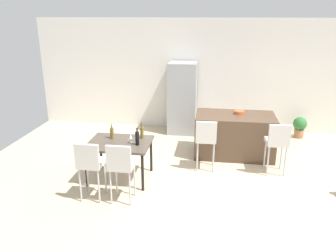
{
  "coord_description": "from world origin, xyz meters",
  "views": [
    {
      "loc": [
        -0.18,
        -5.96,
        3.0
      ],
      "look_at": [
        -1.09,
        0.34,
        0.85
      ],
      "focal_mm": 35.73,
      "sensor_mm": 36.0,
      "label": 1
    }
  ],
  "objects_px": {
    "wine_bottle_left": "(137,138)",
    "wine_glass_middle": "(131,137)",
    "wine_bottle_far": "(142,132)",
    "potted_plant": "(300,126)",
    "kitchen_island": "(234,135)",
    "bar_chair_middle": "(277,141)",
    "bar_chair_left": "(206,137)",
    "wine_bottle_right": "(112,133)",
    "dining_chair_far": "(121,164)",
    "dining_chair_near": "(90,162)",
    "dining_table": "(120,146)",
    "refrigerator": "(182,98)",
    "fruit_bowl": "(239,112)"
  },
  "relations": [
    {
      "from": "wine_bottle_left",
      "to": "wine_glass_middle",
      "type": "height_order",
      "value": "wine_bottle_left"
    },
    {
      "from": "wine_bottle_far",
      "to": "wine_glass_middle",
      "type": "xyz_separation_m",
      "value": [
        -0.15,
        -0.27,
        0.0
      ]
    },
    {
      "from": "wine_bottle_far",
      "to": "wine_glass_middle",
      "type": "height_order",
      "value": "wine_bottle_far"
    },
    {
      "from": "potted_plant",
      "to": "kitchen_island",
      "type": "bearing_deg",
      "value": -141.65
    },
    {
      "from": "bar_chair_middle",
      "to": "bar_chair_left",
      "type": "bearing_deg",
      "value": -180.0
    },
    {
      "from": "bar_chair_left",
      "to": "wine_bottle_right",
      "type": "bearing_deg",
      "value": -166.21
    },
    {
      "from": "dining_chair_far",
      "to": "potted_plant",
      "type": "xyz_separation_m",
      "value": [
        3.61,
        3.62,
        -0.39
      ]
    },
    {
      "from": "bar_chair_left",
      "to": "dining_chair_near",
      "type": "height_order",
      "value": "same"
    },
    {
      "from": "dining_chair_far",
      "to": "wine_glass_middle",
      "type": "xyz_separation_m",
      "value": [
        -0.04,
        0.81,
        0.17
      ]
    },
    {
      "from": "dining_chair_near",
      "to": "wine_bottle_far",
      "type": "bearing_deg",
      "value": 59.71
    },
    {
      "from": "dining_table",
      "to": "refrigerator",
      "type": "height_order",
      "value": "refrigerator"
    },
    {
      "from": "wine_bottle_right",
      "to": "refrigerator",
      "type": "relative_size",
      "value": 0.15
    },
    {
      "from": "dining_chair_near",
      "to": "wine_glass_middle",
      "type": "height_order",
      "value": "dining_chair_near"
    },
    {
      "from": "kitchen_island",
      "to": "bar_chair_middle",
      "type": "relative_size",
      "value": 1.61
    },
    {
      "from": "kitchen_island",
      "to": "dining_chair_far",
      "type": "xyz_separation_m",
      "value": [
        -1.91,
        -2.28,
        0.24
      ]
    },
    {
      "from": "refrigerator",
      "to": "fruit_bowl",
      "type": "relative_size",
      "value": 8.54
    },
    {
      "from": "kitchen_island",
      "to": "wine_bottle_far",
      "type": "xyz_separation_m",
      "value": [
        -1.8,
        -1.2,
        0.4
      ]
    },
    {
      "from": "dining_chair_far",
      "to": "potted_plant",
      "type": "relative_size",
      "value": 1.95
    },
    {
      "from": "bar_chair_left",
      "to": "dining_chair_far",
      "type": "relative_size",
      "value": 1.0
    },
    {
      "from": "dining_table",
      "to": "wine_bottle_far",
      "type": "xyz_separation_m",
      "value": [
        0.37,
        0.27,
        0.19
      ]
    },
    {
      "from": "wine_bottle_left",
      "to": "dining_chair_far",
      "type": "bearing_deg",
      "value": -97.96
    },
    {
      "from": "kitchen_island",
      "to": "wine_bottle_far",
      "type": "distance_m",
      "value": 2.2
    },
    {
      "from": "wine_bottle_far",
      "to": "kitchen_island",
      "type": "bearing_deg",
      "value": 33.69
    },
    {
      "from": "dining_chair_near",
      "to": "potted_plant",
      "type": "bearing_deg",
      "value": 41.29
    },
    {
      "from": "potted_plant",
      "to": "bar_chair_left",
      "type": "bearing_deg",
      "value": -136.15
    },
    {
      "from": "wine_bottle_left",
      "to": "wine_bottle_right",
      "type": "height_order",
      "value": "wine_bottle_left"
    },
    {
      "from": "potted_plant",
      "to": "wine_bottle_left",
      "type": "bearing_deg",
      "value": -140.52
    },
    {
      "from": "wine_glass_middle",
      "to": "refrigerator",
      "type": "bearing_deg",
      "value": 76.83
    },
    {
      "from": "dining_chair_far",
      "to": "refrigerator",
      "type": "distance_m",
      "value": 3.69
    },
    {
      "from": "kitchen_island",
      "to": "fruit_bowl",
      "type": "height_order",
      "value": "fruit_bowl"
    },
    {
      "from": "dining_table",
      "to": "wine_bottle_right",
      "type": "height_order",
      "value": "wine_bottle_right"
    },
    {
      "from": "kitchen_island",
      "to": "refrigerator",
      "type": "bearing_deg",
      "value": 133.72
    },
    {
      "from": "dining_chair_far",
      "to": "wine_bottle_left",
      "type": "distance_m",
      "value": 0.76
    },
    {
      "from": "wine_bottle_far",
      "to": "wine_bottle_left",
      "type": "bearing_deg",
      "value": -91.66
    },
    {
      "from": "dining_chair_far",
      "to": "wine_bottle_far",
      "type": "relative_size",
      "value": 3.35
    },
    {
      "from": "dining_table",
      "to": "wine_glass_middle",
      "type": "bearing_deg",
      "value": -2.37
    },
    {
      "from": "bar_chair_middle",
      "to": "dining_chair_far",
      "type": "height_order",
      "value": "same"
    },
    {
      "from": "wine_bottle_left",
      "to": "potted_plant",
      "type": "distance_m",
      "value": 4.57
    },
    {
      "from": "fruit_bowl",
      "to": "potted_plant",
      "type": "xyz_separation_m",
      "value": [
        1.61,
        1.23,
        -0.65
      ]
    },
    {
      "from": "kitchen_island",
      "to": "refrigerator",
      "type": "relative_size",
      "value": 0.92
    },
    {
      "from": "kitchen_island",
      "to": "bar_chair_left",
      "type": "relative_size",
      "value": 1.61
    },
    {
      "from": "dining_table",
      "to": "wine_bottle_far",
      "type": "height_order",
      "value": "wine_bottle_far"
    },
    {
      "from": "bar_chair_middle",
      "to": "wine_bottle_left",
      "type": "bearing_deg",
      "value": -165.0
    },
    {
      "from": "fruit_bowl",
      "to": "bar_chair_left",
      "type": "bearing_deg",
      "value": -125.09
    },
    {
      "from": "wine_glass_middle",
      "to": "fruit_bowl",
      "type": "distance_m",
      "value": 2.58
    },
    {
      "from": "wine_bottle_left",
      "to": "refrigerator",
      "type": "bearing_deg",
      "value": 79.83
    },
    {
      "from": "potted_plant",
      "to": "dining_chair_near",
      "type": "bearing_deg",
      "value": -138.71
    },
    {
      "from": "wine_bottle_right",
      "to": "dining_table",
      "type": "bearing_deg",
      "value": -42.35
    },
    {
      "from": "kitchen_island",
      "to": "wine_bottle_right",
      "type": "height_order",
      "value": "wine_bottle_right"
    },
    {
      "from": "bar_chair_left",
      "to": "kitchen_island",
      "type": "bearing_deg",
      "value": 55.29
    }
  ]
}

